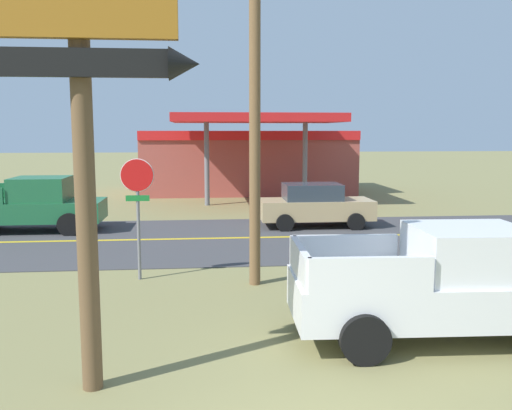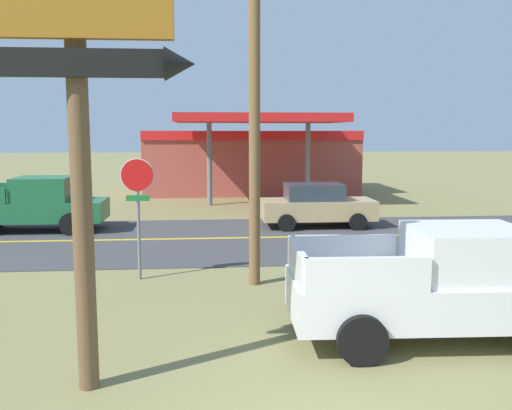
{
  "view_description": "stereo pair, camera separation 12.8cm",
  "coord_description": "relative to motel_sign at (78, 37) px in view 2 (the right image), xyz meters",
  "views": [
    {
      "loc": [
        -1.3,
        -5.43,
        3.6
      ],
      "look_at": [
        0.0,
        8.0,
        1.8
      ],
      "focal_mm": 39.14,
      "sensor_mm": 36.0,
      "label": 1
    },
    {
      "loc": [
        -1.18,
        -5.44,
        3.6
      ],
      "look_at": [
        0.0,
        8.0,
        1.8
      ],
      "focal_mm": 39.14,
      "sensor_mm": 36.0,
      "label": 2
    }
  ],
  "objects": [
    {
      "name": "road_asphalt",
      "position": [
        2.81,
        10.9,
        -4.78
      ],
      "size": [
        140.0,
        8.0,
        0.02
      ],
      "primitive_type": "cube",
      "color": "#3D3D3F",
      "rests_on": "ground"
    },
    {
      "name": "road_centre_line",
      "position": [
        2.81,
        10.9,
        -4.77
      ],
      "size": [
        126.0,
        0.2,
        0.01
      ],
      "primitive_type": "cube",
      "color": "gold",
      "rests_on": "road_asphalt"
    },
    {
      "name": "motel_sign",
      "position": [
        0.0,
        0.0,
        0.0
      ],
      "size": [
        2.85,
        0.54,
        6.94
      ],
      "color": "brown",
      "rests_on": "ground"
    },
    {
      "name": "stop_sign",
      "position": [
        -0.04,
        5.93,
        -2.77
      ],
      "size": [
        0.8,
        0.08,
        2.95
      ],
      "color": "slate",
      "rests_on": "ground"
    },
    {
      "name": "utility_pole",
      "position": [
        2.72,
        5.25,
        -0.14
      ],
      "size": [
        2.14,
        0.26,
        8.64
      ],
      "color": "brown",
      "rests_on": "ground"
    },
    {
      "name": "gas_station",
      "position": [
        4.14,
        25.13,
        -2.85
      ],
      "size": [
        12.0,
        11.5,
        4.4
      ],
      "color": "#A84C42",
      "rests_on": "ground"
    },
    {
      "name": "pickup_white_parked_on_lawn",
      "position": [
        5.69,
        1.47,
        -3.83
      ],
      "size": [
        5.27,
        2.39,
        1.96
      ],
      "color": "silver",
      "rests_on": "ground"
    },
    {
      "name": "pickup_green_on_road",
      "position": [
        -4.61,
        12.9,
        -3.83
      ],
      "size": [
        5.2,
        2.24,
        1.96
      ],
      "color": "#1E6038",
      "rests_on": "ground"
    },
    {
      "name": "car_tan_near_lane",
      "position": [
        5.71,
        12.9,
        -3.96
      ],
      "size": [
        4.2,
        2.0,
        1.64
      ],
      "color": "tan",
      "rests_on": "ground"
    }
  ]
}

